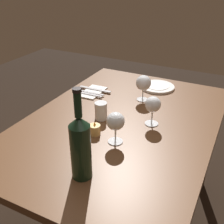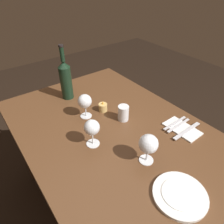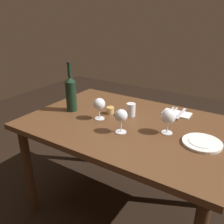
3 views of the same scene
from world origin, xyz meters
The scene contains 13 objects.
ground_plane centered at (0.00, 0.00, 0.00)m, with size 6.00×6.00×0.00m, color black.
dining_table centered at (0.00, 0.00, 0.65)m, with size 1.30×0.90×0.74m.
wine_glass_left centered at (0.04, -0.15, 0.84)m, with size 0.08×0.08×0.15m.
wine_glass_right centered at (-0.18, -0.06, 0.84)m, with size 0.08×0.08×0.14m.
wine_glass_centre centered at (0.27, -0.01, 0.84)m, with size 0.09×0.09×0.15m.
wine_bottle centered at (-0.43, -0.04, 0.87)m, with size 0.08×0.08×0.35m.
water_tumbler centered at (-0.03, 0.10, 0.78)m, with size 0.06×0.06×0.09m.
votive_candle centered at (-0.17, 0.06, 0.76)m, with size 0.05×0.05×0.07m.
dinner_plate centered at (0.48, -0.03, 0.75)m, with size 0.21×0.21×0.02m.
folded_napkin centered at (0.23, 0.30, 0.74)m, with size 0.19×0.11×0.01m.
fork_inner centered at (0.21, 0.30, 0.75)m, with size 0.02×0.18×0.00m.
fork_outer centered at (0.18, 0.30, 0.75)m, with size 0.02×0.18×0.00m.
table_knife centered at (0.26, 0.30, 0.75)m, with size 0.02×0.21×0.00m.
Camera 2 is at (0.68, -0.51, 1.47)m, focal length 33.09 mm.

